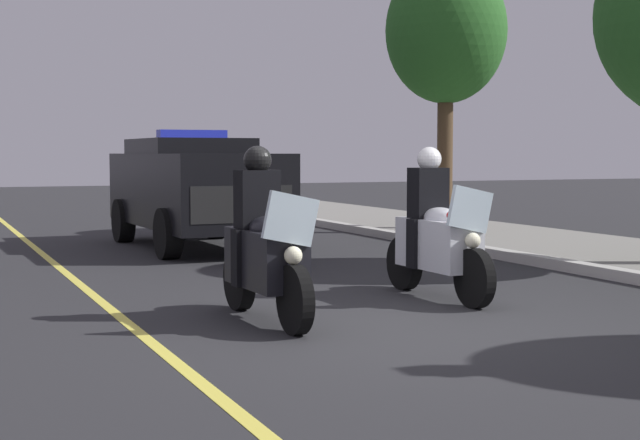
% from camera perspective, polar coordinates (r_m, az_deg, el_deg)
% --- Properties ---
extents(ground_plane, '(80.00, 80.00, 0.00)m').
position_cam_1_polar(ground_plane, '(8.99, 4.42, -6.47)').
color(ground_plane, '#28282B').
extents(lane_stripe_center, '(48.00, 0.12, 0.01)m').
position_cam_1_polar(lane_stripe_center, '(8.20, -10.05, -7.52)').
color(lane_stripe_center, '#E0D14C').
rests_on(lane_stripe_center, ground).
extents(police_motorcycle_lead_left, '(2.14, 0.57, 1.72)m').
position_cam_1_polar(police_motorcycle_lead_left, '(9.14, -3.41, -1.86)').
color(police_motorcycle_lead_left, black).
rests_on(police_motorcycle_lead_left, ground).
extents(police_motorcycle_lead_right, '(2.14, 0.57, 1.72)m').
position_cam_1_polar(police_motorcycle_lead_right, '(10.65, 7.14, -1.03)').
color(police_motorcycle_lead_right, black).
rests_on(police_motorcycle_lead_right, ground).
extents(police_suv, '(4.95, 2.17, 2.05)m').
position_cam_1_polar(police_suv, '(16.38, -7.69, 2.03)').
color(police_suv, black).
rests_on(police_suv, ground).
extents(tree_far_back, '(2.48, 2.48, 5.54)m').
position_cam_1_polar(tree_far_back, '(19.65, 7.70, 11.26)').
color(tree_far_back, '#4C3823').
rests_on(tree_far_back, sidewalk_strip).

